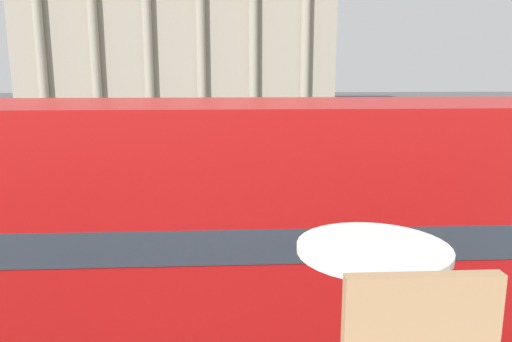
% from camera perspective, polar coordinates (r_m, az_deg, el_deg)
% --- Properties ---
extents(double_decker_bus, '(10.82, 2.70, 4.25)m').
position_cam_1_polar(double_decker_bus, '(7.40, -1.00, -6.84)').
color(double_decker_bus, black).
rests_on(double_decker_bus, ground_plane).
extents(cafe_dining_table, '(0.60, 0.60, 0.73)m').
position_cam_1_polar(cafe_dining_table, '(2.10, 13.02, -13.29)').
color(cafe_dining_table, '#2D2D30').
rests_on(cafe_dining_table, cafe_floor_slab).
extents(traffic_light_near, '(0.42, 0.24, 3.58)m').
position_cam_1_polar(traffic_light_near, '(12.80, 14.79, 0.58)').
color(traffic_light_near, black).
rests_on(traffic_light_near, ground_plane).
extents(traffic_light_mid, '(0.42, 0.24, 3.23)m').
position_cam_1_polar(traffic_light_mid, '(21.32, 14.40, 4.30)').
color(traffic_light_mid, black).
rests_on(traffic_light_mid, ground_plane).
extents(pedestrian_red, '(0.32, 0.32, 1.75)m').
position_cam_1_polar(pedestrian_red, '(16.00, 14.68, -2.15)').
color(pedestrian_red, '#282B33').
rests_on(pedestrian_red, ground_plane).
extents(pedestrian_olive, '(0.32, 0.32, 1.65)m').
position_cam_1_polar(pedestrian_olive, '(32.74, 6.69, 4.94)').
color(pedestrian_olive, '#282B33').
rests_on(pedestrian_olive, ground_plane).
extents(pedestrian_white, '(0.32, 0.32, 1.64)m').
position_cam_1_polar(pedestrian_white, '(20.49, -23.26, 0.06)').
color(pedestrian_white, '#282B33').
rests_on(pedestrian_white, ground_plane).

